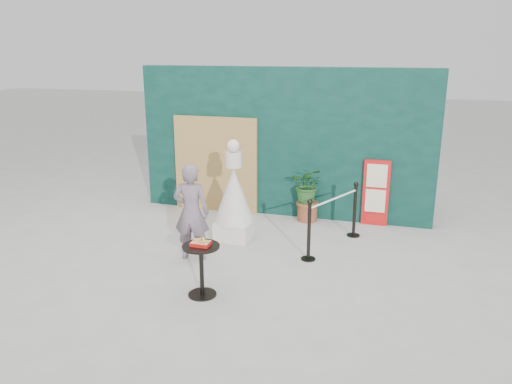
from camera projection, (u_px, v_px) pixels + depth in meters
ground at (234, 276)px, 7.62m from camera, size 60.00×60.00×0.00m
back_wall at (283, 143)px, 10.10m from camera, size 6.00×0.30×3.00m
bamboo_fence at (216, 165)px, 10.43m from camera, size 1.80×0.08×2.00m
woman at (191, 212)px, 8.03m from camera, size 0.63×0.45×1.61m
menu_board at (376, 193)px, 9.64m from camera, size 0.50×0.07×1.30m
statue at (234, 199)px, 8.92m from camera, size 0.71×0.71×1.82m
cafe_table at (201, 262)px, 6.89m from camera, size 0.52×0.52×0.75m
food_basket at (201, 243)px, 6.81m from camera, size 0.26×0.19×0.11m
planter at (308, 190)px, 9.89m from camera, size 0.65×0.57×1.11m
stanchion_barrier at (333, 220)px, 8.58m from camera, size 0.84×1.54×1.03m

